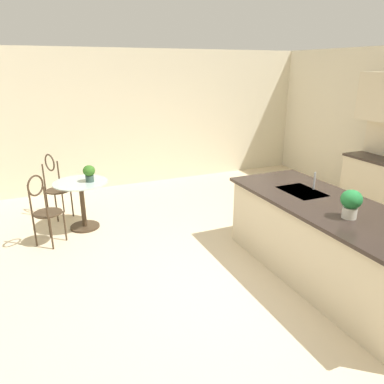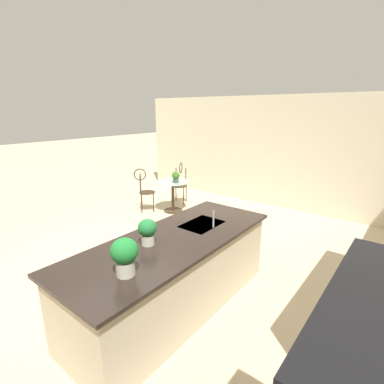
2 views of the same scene
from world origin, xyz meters
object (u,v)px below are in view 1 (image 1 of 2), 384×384
object	(u,v)px
potted_plant_on_table	(89,172)
bistro_table	(82,200)
chair_near_window	(55,183)
chair_by_island	(44,207)
potted_plant_counter_near	(351,202)

from	to	relation	value
potted_plant_on_table	bistro_table	bearing A→B (deg)	-106.29
chair_near_window	chair_by_island	xyz separation A→B (m)	(1.04, -0.22, 0.00)
chair_near_window	potted_plant_counter_near	distance (m)	4.44
chair_near_window	potted_plant_counter_near	xyz separation A→B (m)	(3.57, 2.59, 0.52)
bistro_table	chair_near_window	size ratio (longest dim) A/B	0.77
bistro_table	potted_plant_on_table	distance (m)	0.46
chair_by_island	potted_plant_counter_near	xyz separation A→B (m)	(2.53, 2.80, 0.52)
chair_near_window	chair_by_island	world-z (taller)	same
chair_near_window	potted_plant_on_table	size ratio (longest dim) A/B	4.17
chair_by_island	potted_plant_counter_near	distance (m)	3.81
potted_plant_on_table	potted_plant_counter_near	size ratio (longest dim) A/B	0.85
potted_plant_on_table	potted_plant_counter_near	distance (m)	3.58
bistro_table	potted_plant_counter_near	size ratio (longest dim) A/B	2.71
chair_by_island	potted_plant_counter_near	world-z (taller)	potted_plant_counter_near
chair_near_window	potted_plant_counter_near	world-z (taller)	potted_plant_counter_near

